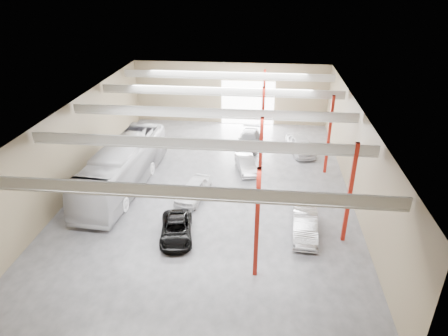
% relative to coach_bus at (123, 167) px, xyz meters
% --- Properties ---
extents(depot_shell, '(22.12, 32.12, 7.06)m').
position_rel_coach_bus_xyz_m(depot_shell, '(7.36, 1.04, 3.13)').
color(depot_shell, '#4B4B51').
rests_on(depot_shell, ground).
extents(coach_bus, '(3.91, 13.44, 3.70)m').
position_rel_coach_bus_xyz_m(coach_bus, '(0.00, 0.00, 0.00)').
color(coach_bus, silver).
rests_on(coach_bus, ground).
extents(black_sedan, '(2.82, 4.78, 1.25)m').
position_rel_coach_bus_xyz_m(black_sedan, '(5.67, -6.35, -1.23)').
color(black_sedan, black).
rests_on(black_sedan, ground).
extents(car_row_a, '(2.73, 4.75, 1.52)m').
position_rel_coach_bus_xyz_m(car_row_a, '(5.92, -1.15, -1.09)').
color(car_row_a, white).
rests_on(car_row_a, ground).
extents(car_row_b, '(2.38, 4.28, 1.34)m').
position_rel_coach_bus_xyz_m(car_row_b, '(9.73, 4.08, -1.18)').
color(car_row_b, '#A0A0A4').
rests_on(car_row_b, ground).
extents(car_row_c, '(2.40, 5.24, 1.49)m').
position_rel_coach_bus_xyz_m(car_row_c, '(9.73, 9.56, -1.11)').
color(car_row_c, slate).
rests_on(car_row_c, ground).
extents(car_right_near, '(1.82, 4.64, 1.51)m').
position_rel_coach_bus_xyz_m(car_right_near, '(14.21, -5.16, -1.10)').
color(car_right_near, '#ADADB2').
rests_on(car_right_near, ground).
extents(car_right_far, '(3.14, 5.27, 1.68)m').
position_rel_coach_bus_xyz_m(car_right_far, '(14.79, 8.61, -1.01)').
color(car_right_far, white).
rests_on(car_right_far, ground).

